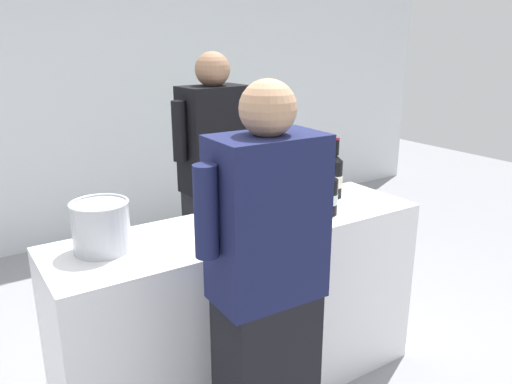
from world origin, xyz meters
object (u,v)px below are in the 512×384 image
wine_bottle_3 (330,194)px  wine_glass (290,189)px  person_guest (266,312)px  wine_bottle_6 (316,176)px  wine_bottle_1 (335,176)px  wine_bottle_4 (227,201)px  person_server (216,200)px  ice_bucket (101,226)px  wine_bottle_2 (262,209)px  potted_shrub (274,172)px  wine_bottle_5 (283,182)px  wine_bottle_0 (238,194)px

wine_bottle_3 → wine_glass: wine_bottle_3 is taller
person_guest → wine_bottle_3: bearing=32.7°
wine_bottle_3 → wine_bottle_6: size_ratio=0.86×
wine_bottle_1 → person_guest: person_guest is taller
wine_bottle_4 → person_server: (0.29, 0.65, -0.22)m
ice_bucket → person_server: person_server is taller
wine_bottle_3 → wine_bottle_4: (-0.52, 0.13, 0.02)m
wine_bottle_6 → ice_bucket: (-1.22, -0.08, -0.01)m
wine_bottle_1 → wine_glass: (-0.39, -0.10, 0.02)m
wine_bottle_2 → potted_shrub: bearing=53.0°
wine_bottle_5 → person_guest: bearing=-129.6°
wine_bottle_1 → potted_shrub: size_ratio=0.27×
wine_bottle_6 → person_guest: 1.10m
wine_bottle_3 → potted_shrub: 1.44m
ice_bucket → person_server: size_ratio=0.14×
wine_glass → ice_bucket: ice_bucket is taller
wine_bottle_0 → person_guest: size_ratio=0.19×
wine_bottle_5 → wine_glass: size_ratio=1.62×
wine_bottle_5 → wine_bottle_4: bearing=-161.5°
wine_glass → person_guest: bearing=-133.2°
wine_bottle_2 → wine_glass: bearing=27.2°
wine_bottle_5 → wine_bottle_6: wine_bottle_6 is taller
wine_bottle_5 → wine_bottle_6: 0.22m
wine_bottle_3 → potted_shrub: bearing=66.2°
wine_bottle_1 → wine_bottle_6: bearing=144.3°
ice_bucket → potted_shrub: 2.02m
wine_bottle_1 → person_guest: size_ratio=0.20×
wine_bottle_1 → wine_bottle_4: wine_bottle_4 is taller
wine_bottle_2 → wine_bottle_3: 0.43m
wine_bottle_0 → wine_bottle_6: 0.51m
wine_bottle_1 → wine_bottle_2: (-0.64, -0.23, -0.01)m
wine_bottle_1 → wine_bottle_6: (-0.08, 0.06, 0.00)m
wine_bottle_4 → wine_bottle_5: size_ratio=1.06×
wine_bottle_4 → wine_bottle_1: bearing=5.7°
wine_bottle_0 → wine_bottle_4: 0.18m
wine_bottle_2 → wine_bottle_5: bearing=42.1°
potted_shrub → wine_bottle_4: bearing=-133.1°
wine_bottle_1 → wine_bottle_3: wine_bottle_1 is taller
potted_shrub → wine_bottle_6: bearing=-113.2°
wine_bottle_5 → person_guest: size_ratio=0.19×
person_guest → wine_bottle_0: bearing=66.9°
ice_bucket → wine_bottle_5: bearing=5.2°
wine_bottle_3 → wine_bottle_5: 0.29m
wine_bottle_2 → wine_bottle_5: 0.44m
potted_shrub → ice_bucket: bearing=-146.2°
person_server → potted_shrub: bearing=32.9°
wine_glass → potted_shrub: 1.44m
wine_bottle_6 → person_guest: bearing=-139.2°
wine_bottle_3 → ice_bucket: size_ratio=1.21×
wine_bottle_1 → wine_bottle_3: size_ratio=1.15×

